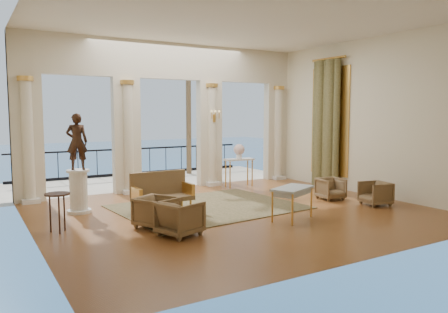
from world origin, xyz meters
TOP-DOWN VIEW (x-y plane):
  - floor at (0.00, 0.00)m, footprint 9.00×9.00m
  - room_walls at (0.00, -1.12)m, footprint 9.00×9.00m
  - arcade at (-0.00, 3.82)m, footprint 9.00×0.56m
  - terrace at (0.00, 5.80)m, footprint 10.00×3.60m
  - balustrade at (0.00, 7.40)m, footprint 9.00×0.06m
  - palm_tree at (2.00, 6.60)m, footprint 2.00×2.00m
  - sea at (0.00, 60.00)m, footprint 160.00×160.00m
  - curtain at (4.28, 1.50)m, footprint 0.33×1.40m
  - window_frame at (4.47, 1.50)m, footprint 0.04×1.60m
  - wall_sconce at (1.40, 3.51)m, footprint 0.30×0.11m
  - rug at (-0.32, 0.80)m, footprint 4.58×3.70m
  - armchair_a at (-2.19, -0.30)m, footprint 0.92×0.90m
  - armchair_b at (3.07, -0.03)m, footprint 0.70×0.66m
  - armchair_c at (3.50, -1.18)m, footprint 0.73×0.76m
  - armchair_d at (-2.01, -1.13)m, footprint 0.88×0.91m
  - settee at (-1.50, 1.00)m, footprint 1.45×0.65m
  - game_table at (0.68, -1.26)m, footprint 1.20×0.96m
  - pedestal at (-3.26, 1.84)m, footprint 0.56×0.56m
  - statue at (-3.26, 1.84)m, footprint 0.56×0.45m
  - console_table at (2.05, 3.05)m, footprint 0.98×0.46m
  - urn at (2.05, 3.05)m, footprint 0.35×0.35m
  - side_table at (-4.00, 0.29)m, footprint 0.49×0.49m

SIDE VIEW (x-z plane):
  - sea at x=0.00m, z-range -6.00..-6.00m
  - terrace at x=0.00m, z-range -0.10..0.00m
  - floor at x=0.00m, z-range 0.00..0.00m
  - rug at x=-0.32m, z-range 0.00..0.02m
  - armchair_b at x=3.07m, z-range 0.00..0.65m
  - armchair_c at x=3.50m, z-range 0.00..0.67m
  - armchair_a at x=-2.19m, z-range 0.00..0.71m
  - armchair_d at x=-2.01m, z-range 0.00..0.75m
  - balustrade at x=0.00m, z-range -0.11..0.92m
  - settee at x=-1.50m, z-range -0.01..0.95m
  - pedestal at x=-3.26m, z-range -0.02..1.01m
  - game_table at x=0.68m, z-range 0.29..1.01m
  - side_table at x=-4.00m, z-range 0.28..1.07m
  - console_table at x=2.05m, z-range 0.30..1.20m
  - urn at x=2.05m, z-range 0.94..1.41m
  - statue at x=-3.26m, z-range 1.03..2.36m
  - curtain at x=4.28m, z-range -0.03..4.06m
  - window_frame at x=4.47m, z-range 0.40..3.80m
  - wall_sconce at x=1.40m, z-range 2.06..2.40m
  - arcade at x=0.00m, z-range 0.33..4.83m
  - room_walls at x=0.00m, z-range -1.62..7.38m
  - palm_tree at x=2.00m, z-range 1.84..6.34m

